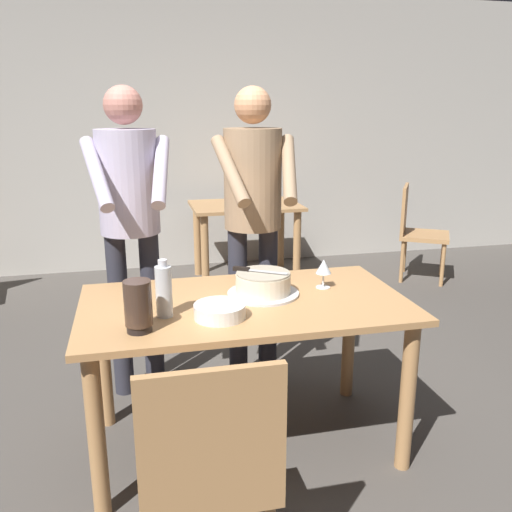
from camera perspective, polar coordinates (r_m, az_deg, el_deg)
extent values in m
plane|color=#4C4742|center=(2.82, -1.10, -19.22)|extent=(14.00, 14.00, 0.00)
cube|color=#BCB7AD|center=(5.57, -8.36, 12.68)|extent=(10.00, 0.12, 2.70)
cube|color=tan|center=(2.48, -1.18, -5.11)|extent=(1.49, 0.82, 0.03)
cylinder|color=tan|center=(2.31, -16.57, -17.91)|extent=(0.07, 0.07, 0.72)
cylinder|color=tan|center=(2.57, 15.77, -14.18)|extent=(0.07, 0.07, 0.72)
cylinder|color=tan|center=(2.90, -15.87, -10.64)|extent=(0.07, 0.07, 0.72)
cylinder|color=tan|center=(3.11, 9.82, -8.40)|extent=(0.07, 0.07, 0.72)
cylinder|color=silver|center=(2.55, 0.76, -3.99)|extent=(0.34, 0.34, 0.01)
cylinder|color=beige|center=(2.54, 0.77, -2.91)|extent=(0.26, 0.26, 0.09)
cylinder|color=#A49984|center=(2.52, 0.77, -1.85)|extent=(0.25, 0.25, 0.01)
cube|color=silver|center=(2.51, 1.20, -1.68)|extent=(0.18, 0.12, 0.00)
cube|color=black|center=(2.55, -1.57, -1.39)|extent=(0.08, 0.06, 0.02)
cylinder|color=white|center=(2.29, -3.85, -6.42)|extent=(0.22, 0.22, 0.01)
cylinder|color=white|center=(2.28, -3.85, -6.19)|extent=(0.22, 0.22, 0.01)
cylinder|color=white|center=(2.28, -3.86, -5.95)|extent=(0.22, 0.22, 0.01)
cylinder|color=white|center=(2.28, -3.86, -5.72)|extent=(0.22, 0.22, 0.01)
cylinder|color=white|center=(2.27, -3.87, -5.49)|extent=(0.22, 0.22, 0.01)
cylinder|color=white|center=(2.27, -3.87, -5.25)|extent=(0.22, 0.22, 0.01)
cylinder|color=silver|center=(2.67, 7.12, -3.30)|extent=(0.07, 0.07, 0.00)
cylinder|color=silver|center=(2.66, 7.14, -2.55)|extent=(0.01, 0.01, 0.07)
cone|color=silver|center=(2.64, 7.19, -1.10)|extent=(0.08, 0.08, 0.07)
cylinder|color=silver|center=(2.29, -9.75, -3.76)|extent=(0.07, 0.07, 0.22)
cylinder|color=silver|center=(2.26, -9.90, -0.76)|extent=(0.04, 0.04, 0.03)
cylinder|color=black|center=(2.19, -12.26, -7.45)|extent=(0.10, 0.10, 0.03)
cylinder|color=#3F2D23|center=(2.16, -12.42, -4.88)|extent=(0.11, 0.11, 0.18)
cylinder|color=#2D2D38|center=(3.20, 1.26, -5.22)|extent=(0.11, 0.11, 0.95)
cylinder|color=#2D2D38|center=(3.17, -1.92, -5.45)|extent=(0.11, 0.11, 0.95)
cylinder|color=#997A5B|center=(3.00, -0.34, 8.17)|extent=(0.32, 0.32, 0.55)
sphere|color=tan|center=(2.98, -0.36, 15.73)|extent=(0.20, 0.20, 0.20)
cylinder|color=#997A5B|center=(2.85, 3.51, 9.22)|extent=(0.16, 0.42, 0.34)
cylinder|color=#997A5B|center=(2.79, -2.76, 9.08)|extent=(0.15, 0.42, 0.34)
cylinder|color=#2D2D38|center=(3.15, -10.96, -5.87)|extent=(0.11, 0.11, 0.95)
cylinder|color=#2D2D38|center=(3.14, -14.24, -6.14)|extent=(0.11, 0.11, 0.95)
cylinder|color=#B7ADC6|center=(2.96, -13.45, 7.65)|extent=(0.32, 0.32, 0.55)
sphere|color=tan|center=(2.93, -13.94, 15.30)|extent=(0.20, 0.20, 0.20)
cylinder|color=#B7ADC6|center=(2.78, -10.08, 8.85)|extent=(0.13, 0.42, 0.34)
cylinder|color=#B7ADC6|center=(2.77, -16.58, 8.42)|extent=(0.18, 0.42, 0.34)
cube|color=tan|center=(1.96, -5.44, -21.45)|extent=(0.44, 0.44, 0.04)
cylinder|color=tan|center=(2.24, -11.03, -23.69)|extent=(0.04, 0.04, 0.41)
cylinder|color=tan|center=(2.27, -1.02, -22.75)|extent=(0.04, 0.04, 0.41)
cube|color=tan|center=(1.65, -4.63, -18.86)|extent=(0.44, 0.03, 0.45)
cube|color=tan|center=(5.02, -1.14, 5.37)|extent=(1.00, 0.70, 0.03)
cylinder|color=tan|center=(4.77, -5.43, 0.19)|extent=(0.07, 0.07, 0.71)
cylinder|color=tan|center=(4.95, 4.36, 0.78)|extent=(0.07, 0.07, 0.71)
cylinder|color=tan|center=(5.30, -6.24, 1.72)|extent=(0.07, 0.07, 0.71)
cylinder|color=tan|center=(5.46, 2.65, 2.21)|extent=(0.07, 0.07, 0.71)
cube|color=tan|center=(5.36, 17.47, 2.08)|extent=(0.61, 0.61, 0.04)
cylinder|color=tan|center=(5.59, 19.20, 0.09)|extent=(0.04, 0.04, 0.41)
cylinder|color=tan|center=(5.24, 19.20, -0.92)|extent=(0.04, 0.04, 0.41)
cylinder|color=tan|center=(5.60, 15.48, 0.40)|extent=(0.04, 0.04, 0.41)
cylinder|color=tan|center=(5.25, 15.24, -0.58)|extent=(0.04, 0.04, 0.41)
cube|color=tan|center=(5.32, 15.48, 4.83)|extent=(0.26, 0.39, 0.45)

